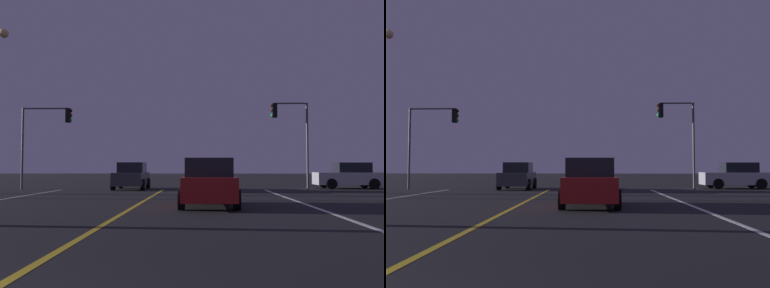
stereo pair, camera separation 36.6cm
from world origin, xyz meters
TOP-DOWN VIEW (x-y plane):
  - lane_edge_right at (6.27, 9.50)m, footprint 0.16×30.99m
  - lane_center_divider at (0.00, 9.50)m, footprint 0.16×30.99m
  - car_ahead_far at (2.50, 23.86)m, footprint 2.02×4.30m
  - car_crossing_side at (12.05, 26.87)m, footprint 4.30×2.02m
  - car_lead_same_lane at (2.61, 13.21)m, footprint 2.02×4.30m
  - car_oncoming at (-2.06, 25.67)m, footprint 2.02×4.30m
  - traffic_light_near_right at (7.96, 25.49)m, footprint 2.36×0.36m
  - traffic_light_near_left at (-7.47, 25.49)m, footprint 3.24×0.36m

SIDE VIEW (x-z plane):
  - lane_edge_right at x=6.27m, z-range 0.00..0.01m
  - lane_center_divider at x=0.00m, z-range 0.00..0.01m
  - car_ahead_far at x=2.50m, z-range -0.03..1.67m
  - car_crossing_side at x=12.05m, z-range -0.03..1.67m
  - car_lead_same_lane at x=2.61m, z-range -0.03..1.67m
  - car_oncoming at x=-2.06m, z-range -0.03..1.67m
  - traffic_light_near_left at x=-7.47m, z-range 1.28..6.47m
  - traffic_light_near_right at x=7.96m, z-range 1.28..6.76m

